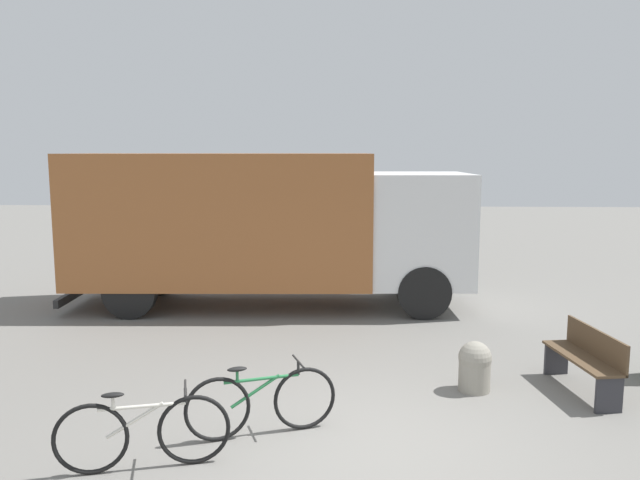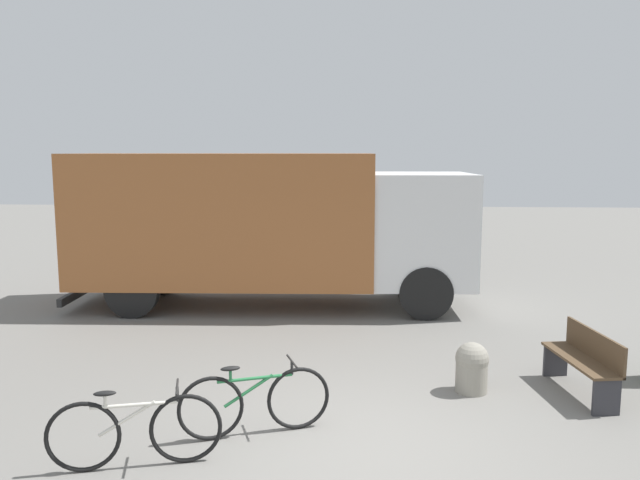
{
  "view_description": "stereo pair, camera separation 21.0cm",
  "coord_description": "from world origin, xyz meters",
  "px_view_note": "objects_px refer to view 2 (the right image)",
  "views": [
    {
      "loc": [
        -0.29,
        -6.36,
        3.16
      ],
      "look_at": [
        -0.69,
        4.02,
        1.69
      ],
      "focal_mm": 35.0,
      "sensor_mm": 36.0,
      "label": 1
    },
    {
      "loc": [
        -0.08,
        -6.35,
        3.16
      ],
      "look_at": [
        -0.69,
        4.02,
        1.69
      ],
      "focal_mm": 35.0,
      "sensor_mm": 36.0,
      "label": 2
    }
  ],
  "objects_px": {
    "bicycle_middle": "(255,401)",
    "bicycle_near": "(135,431)",
    "park_bench": "(585,359)",
    "bollard_near_bench": "(472,367)",
    "delivery_truck": "(267,222)"
  },
  "relations": [
    {
      "from": "bicycle_middle",
      "to": "bicycle_near",
      "type": "bearing_deg",
      "value": -163.61
    },
    {
      "from": "park_bench",
      "to": "bollard_near_bench",
      "type": "xyz_separation_m",
      "value": [
        -1.46,
        -0.01,
        -0.13
      ]
    },
    {
      "from": "bicycle_near",
      "to": "bicycle_middle",
      "type": "relative_size",
      "value": 1.03
    },
    {
      "from": "delivery_truck",
      "to": "bicycle_middle",
      "type": "relative_size",
      "value": 4.95
    },
    {
      "from": "bicycle_middle",
      "to": "park_bench",
      "type": "bearing_deg",
      "value": -0.91
    },
    {
      "from": "park_bench",
      "to": "bicycle_middle",
      "type": "xyz_separation_m",
      "value": [
        -4.12,
        -1.43,
        -0.08
      ]
    },
    {
      "from": "bicycle_middle",
      "to": "bollard_near_bench",
      "type": "distance_m",
      "value": 3.02
    },
    {
      "from": "bicycle_near",
      "to": "bollard_near_bench",
      "type": "distance_m",
      "value": 4.36
    },
    {
      "from": "park_bench",
      "to": "bollard_near_bench",
      "type": "relative_size",
      "value": 2.23
    },
    {
      "from": "delivery_truck",
      "to": "park_bench",
      "type": "height_order",
      "value": "delivery_truck"
    },
    {
      "from": "bicycle_middle",
      "to": "bollard_near_bench",
      "type": "bearing_deg",
      "value": 8.07
    },
    {
      "from": "park_bench",
      "to": "bollard_near_bench",
      "type": "bearing_deg",
      "value": 82.4
    },
    {
      "from": "delivery_truck",
      "to": "bicycle_middle",
      "type": "distance_m",
      "value": 6.12
    },
    {
      "from": "delivery_truck",
      "to": "bicycle_near",
      "type": "relative_size",
      "value": 4.81
    },
    {
      "from": "park_bench",
      "to": "bicycle_near",
      "type": "bearing_deg",
      "value": 105.29
    }
  ]
}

